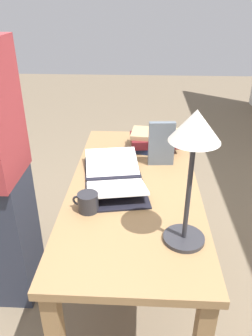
# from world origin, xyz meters

# --- Properties ---
(ground_plane) EXTENTS (12.00, 12.00, 0.00)m
(ground_plane) POSITION_xyz_m (0.00, 0.00, 0.00)
(ground_plane) COLOR #70604C
(reading_desk) EXTENTS (1.40, 0.64, 0.77)m
(reading_desk) POSITION_xyz_m (0.00, 0.00, 0.65)
(reading_desk) COLOR #937047
(reading_desk) RESTS_ON ground_plane
(open_book) EXTENTS (0.58, 0.38, 0.07)m
(open_book) POSITION_xyz_m (-0.03, -0.10, 0.79)
(open_book) COLOR black
(open_book) RESTS_ON reading_desk
(book_stack_tall) EXTENTS (0.25, 0.30, 0.11)m
(book_stack_tall) POSITION_xyz_m (-0.43, 0.11, 0.82)
(book_stack_tall) COLOR #1E284C
(book_stack_tall) RESTS_ON reading_desk
(book_standing_upright) EXTENTS (0.04, 0.14, 0.25)m
(book_standing_upright) POSITION_xyz_m (-0.22, 0.14, 0.89)
(book_standing_upright) COLOR slate
(book_standing_upright) RESTS_ON reading_desk
(reading_lamp) EXTENTS (0.17, 0.17, 0.52)m
(reading_lamp) POSITION_xyz_m (0.41, 0.20, 1.18)
(reading_lamp) COLOR #2D2D33
(reading_lamp) RESTS_ON reading_desk
(coffee_mug) EXTENTS (0.09, 0.12, 0.08)m
(coffee_mug) POSITION_xyz_m (0.24, -0.19, 0.81)
(coffee_mug) COLOR #28282D
(coffee_mug) RESTS_ON reading_desk
(person_reader) EXTENTS (0.36, 0.22, 1.65)m
(person_reader) POSITION_xyz_m (0.00, -0.67, 0.82)
(person_reader) COLOR #2D3342
(person_reader) RESTS_ON ground_plane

